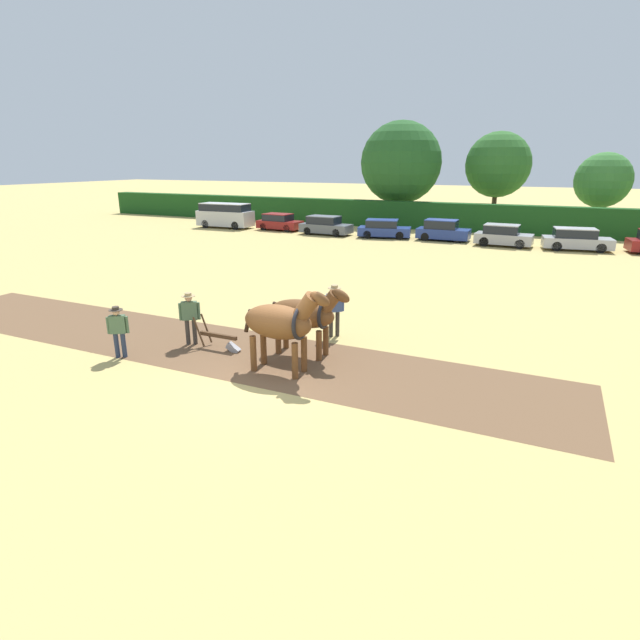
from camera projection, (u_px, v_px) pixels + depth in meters
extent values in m
plane|color=tan|center=(263.00, 382.00, 13.63)|extent=(240.00, 240.00, 0.00)
cube|color=brown|center=(195.00, 344.00, 16.41)|extent=(23.87, 4.04, 0.01)
cube|color=#194719|center=(466.00, 217.00, 42.52)|extent=(77.97, 1.32, 2.34)
cylinder|color=#423323|center=(399.00, 205.00, 47.70)|extent=(0.44, 0.44, 3.56)
sphere|color=#235623|center=(401.00, 163.00, 46.53)|extent=(7.50, 7.50, 7.50)
cylinder|color=#423323|center=(494.00, 204.00, 46.53)|extent=(0.44, 0.44, 3.84)
sphere|color=#2D6628|center=(498.00, 165.00, 45.46)|extent=(5.83, 5.83, 5.83)
cylinder|color=#4C3823|center=(598.00, 214.00, 42.27)|extent=(0.44, 0.44, 3.01)
sphere|color=#387533|center=(603.00, 180.00, 41.43)|extent=(4.49, 4.49, 4.49)
ellipsoid|color=brown|center=(278.00, 322.00, 13.90)|extent=(2.06, 1.02, 0.97)
cylinder|color=brown|center=(304.00, 354.00, 14.16)|extent=(0.18, 0.18, 1.05)
cylinder|color=brown|center=(295.00, 361.00, 13.68)|extent=(0.18, 0.18, 1.05)
cylinder|color=brown|center=(264.00, 347.00, 14.70)|extent=(0.18, 0.18, 1.05)
cylinder|color=brown|center=(253.00, 353.00, 14.21)|extent=(0.18, 0.18, 1.05)
cylinder|color=brown|center=(306.00, 308.00, 13.39)|extent=(0.84, 0.46, 0.93)
ellipsoid|color=brown|center=(320.00, 299.00, 13.13)|extent=(0.68, 0.26, 0.54)
cube|color=black|center=(312.00, 301.00, 13.25)|extent=(0.42, 0.08, 0.57)
cylinder|color=black|center=(248.00, 321.00, 14.32)|extent=(0.30, 0.12, 0.71)
torus|color=black|center=(301.00, 323.00, 13.58)|extent=(0.11, 0.97, 0.97)
ellipsoid|color=brown|center=(302.00, 314.00, 15.21)|extent=(2.16, 0.91, 0.86)
cylinder|color=brown|center=(326.00, 341.00, 15.40)|extent=(0.18, 0.18, 0.93)
cylinder|color=brown|center=(319.00, 346.00, 14.97)|extent=(0.18, 0.18, 0.93)
cylinder|color=brown|center=(286.00, 334.00, 15.96)|extent=(0.18, 0.18, 0.93)
cylinder|color=brown|center=(278.00, 339.00, 15.53)|extent=(0.18, 0.18, 0.93)
cylinder|color=brown|center=(329.00, 303.00, 14.70)|extent=(0.74, 0.41, 0.81)
ellipsoid|color=brown|center=(341.00, 296.00, 14.48)|extent=(0.68, 0.26, 0.54)
cube|color=black|center=(334.00, 298.00, 14.58)|extent=(0.37, 0.08, 0.50)
cylinder|color=black|center=(272.00, 312.00, 15.65)|extent=(0.30, 0.12, 0.71)
torus|color=black|center=(324.00, 315.00, 14.88)|extent=(0.11, 0.88, 0.88)
cube|color=#4C331E|center=(218.00, 336.00, 15.89)|extent=(1.36, 0.11, 0.12)
cube|color=#939399|center=(233.00, 348.00, 15.77)|extent=(0.48, 0.20, 0.39)
cylinder|color=#4C331E|center=(206.00, 328.00, 16.27)|extent=(0.40, 0.06, 0.96)
cylinder|color=#4C331E|center=(199.00, 332.00, 15.93)|extent=(0.40, 0.06, 0.96)
cylinder|color=#38332D|center=(195.00, 332.00, 16.32)|extent=(0.14, 0.14, 0.85)
cylinder|color=#38332D|center=(188.00, 332.00, 16.29)|extent=(0.14, 0.14, 0.85)
cube|color=#4C6B4C|center=(189.00, 311.00, 16.08)|extent=(0.52, 0.44, 0.60)
sphere|color=tan|center=(188.00, 298.00, 15.95)|extent=(0.23, 0.23, 0.23)
cylinder|color=#4C6B4C|center=(199.00, 311.00, 16.13)|extent=(0.09, 0.09, 0.57)
cylinder|color=#4C6B4C|center=(180.00, 312.00, 16.04)|extent=(0.09, 0.09, 0.57)
cylinder|color=tan|center=(188.00, 296.00, 15.93)|extent=(0.44, 0.44, 0.02)
cylinder|color=tan|center=(188.00, 294.00, 15.92)|extent=(0.22, 0.22, 0.10)
cylinder|color=#38332D|center=(337.00, 324.00, 17.08)|extent=(0.14, 0.14, 0.89)
cylinder|color=#38332D|center=(331.00, 324.00, 17.02)|extent=(0.14, 0.14, 0.89)
cube|color=#3D5184|center=(334.00, 303.00, 16.82)|extent=(0.52, 0.49, 0.63)
sphere|color=tan|center=(335.00, 290.00, 16.68)|extent=(0.24, 0.24, 0.24)
cylinder|color=#3D5184|center=(343.00, 303.00, 16.91)|extent=(0.09, 0.09, 0.59)
cylinder|color=#3D5184|center=(326.00, 304.00, 16.74)|extent=(0.09, 0.09, 0.59)
cylinder|color=tan|center=(335.00, 288.00, 16.66)|extent=(0.46, 0.46, 0.02)
cylinder|color=tan|center=(335.00, 286.00, 16.65)|extent=(0.23, 0.23, 0.10)
cylinder|color=#28334C|center=(124.00, 345.00, 15.24)|extent=(0.14, 0.14, 0.79)
cylinder|color=#28334C|center=(117.00, 345.00, 15.21)|extent=(0.14, 0.14, 0.79)
cube|color=#4C6B4C|center=(118.00, 324.00, 15.02)|extent=(0.49, 0.42, 0.56)
sphere|color=tan|center=(116.00, 312.00, 14.90)|extent=(0.21, 0.21, 0.21)
cylinder|color=#4C6B4C|center=(127.00, 325.00, 15.07)|extent=(0.09, 0.09, 0.52)
cylinder|color=#4C6B4C|center=(108.00, 325.00, 14.99)|extent=(0.09, 0.09, 0.52)
cylinder|color=#42382D|center=(116.00, 310.00, 14.88)|extent=(0.40, 0.40, 0.02)
cylinder|color=#42382D|center=(115.00, 308.00, 14.87)|extent=(0.20, 0.20, 0.10)
cube|color=#BCBCC1|center=(225.00, 218.00, 44.88)|extent=(5.08, 2.10, 1.31)
cube|color=black|center=(225.00, 207.00, 44.59)|extent=(4.47, 1.88, 0.60)
cube|color=#BCBCC1|center=(225.00, 204.00, 44.49)|extent=(4.47, 1.88, 0.06)
cylinder|color=black|center=(246.00, 223.00, 45.21)|extent=(0.73, 0.24, 0.72)
cylinder|color=black|center=(235.00, 226.00, 43.70)|extent=(0.73, 0.24, 0.72)
cylinder|color=black|center=(217.00, 222.00, 46.36)|extent=(0.73, 0.24, 0.72)
cylinder|color=black|center=(206.00, 224.00, 44.85)|extent=(0.73, 0.24, 0.72)
cube|color=maroon|center=(280.00, 224.00, 43.42)|extent=(3.96, 1.99, 0.65)
cube|color=black|center=(278.00, 217.00, 43.33)|extent=(2.41, 1.72, 0.53)
cube|color=maroon|center=(278.00, 214.00, 43.24)|extent=(2.41, 1.72, 0.06)
cylinder|color=black|center=(296.00, 226.00, 43.59)|extent=(0.64, 0.26, 0.63)
cylinder|color=black|center=(287.00, 228.00, 42.29)|extent=(0.64, 0.26, 0.63)
cylinder|color=black|center=(273.00, 225.00, 44.66)|extent=(0.64, 0.26, 0.63)
cylinder|color=black|center=(264.00, 227.00, 43.36)|extent=(0.64, 0.26, 0.63)
cube|color=#565B66|center=(326.00, 228.00, 40.77)|extent=(4.25, 1.94, 0.69)
cube|color=black|center=(324.00, 220.00, 40.67)|extent=(2.57, 1.69, 0.58)
cube|color=#565B66|center=(324.00, 216.00, 40.57)|extent=(2.57, 1.69, 0.06)
cylinder|color=black|center=(344.00, 231.00, 40.92)|extent=(0.64, 0.25, 0.63)
cylinder|color=black|center=(336.00, 233.00, 39.62)|extent=(0.64, 0.25, 0.63)
cylinder|color=black|center=(316.00, 229.00, 42.05)|extent=(0.64, 0.25, 0.63)
cylinder|color=black|center=(308.00, 231.00, 40.75)|extent=(0.64, 0.25, 0.63)
cube|color=navy|center=(384.00, 231.00, 39.15)|extent=(4.32, 2.58, 0.65)
cube|color=black|center=(382.00, 224.00, 39.01)|extent=(2.70, 2.07, 0.53)
cube|color=navy|center=(382.00, 220.00, 38.92)|extent=(2.70, 2.07, 0.06)
cylinder|color=black|center=(401.00, 233.00, 39.67)|extent=(0.65, 0.34, 0.62)
cylinder|color=black|center=(400.00, 236.00, 38.21)|extent=(0.65, 0.34, 0.62)
cylinder|color=black|center=(370.00, 232.00, 40.19)|extent=(0.65, 0.34, 0.62)
cylinder|color=black|center=(367.00, 235.00, 38.74)|extent=(0.65, 0.34, 0.62)
cube|color=navy|center=(443.00, 233.00, 37.76)|extent=(3.88, 1.75, 0.72)
cube|color=black|center=(441.00, 224.00, 37.63)|extent=(2.33, 1.57, 0.61)
cube|color=navy|center=(442.00, 220.00, 37.53)|extent=(2.33, 1.57, 0.06)
cylinder|color=black|center=(461.00, 236.00, 38.01)|extent=(0.62, 0.22, 0.62)
cylinder|color=black|center=(457.00, 239.00, 36.69)|extent=(0.62, 0.22, 0.62)
cylinder|color=black|center=(430.00, 234.00, 38.96)|extent=(0.62, 0.22, 0.62)
cylinder|color=black|center=(425.00, 237.00, 37.64)|extent=(0.62, 0.22, 0.62)
cube|color=#9E9EA8|center=(504.00, 239.00, 35.25)|extent=(3.93, 1.93, 0.70)
cube|color=black|center=(502.00, 229.00, 35.14)|extent=(2.38, 1.67, 0.57)
cube|color=#9E9EA8|center=(502.00, 225.00, 35.04)|extent=(2.38, 1.67, 0.06)
cylinder|color=black|center=(522.00, 241.00, 35.42)|extent=(0.67, 0.25, 0.66)
cylinder|color=black|center=(520.00, 244.00, 34.14)|extent=(0.67, 0.25, 0.66)
cylinder|color=black|center=(488.00, 239.00, 36.47)|extent=(0.67, 0.25, 0.66)
cylinder|color=black|center=(484.00, 242.00, 35.20)|extent=(0.67, 0.25, 0.66)
cube|color=#A8A8B2|center=(577.00, 243.00, 33.60)|extent=(4.50, 2.30, 0.68)
cube|color=black|center=(575.00, 233.00, 33.47)|extent=(2.77, 1.90, 0.56)
cube|color=#A8A8B2|center=(576.00, 229.00, 33.38)|extent=(2.77, 1.90, 0.06)
cylinder|color=black|center=(596.00, 245.00, 33.98)|extent=(0.67, 0.30, 0.64)
cylinder|color=black|center=(601.00, 248.00, 32.60)|extent=(0.67, 0.30, 0.64)
cylinder|color=black|center=(553.00, 243.00, 34.72)|extent=(0.67, 0.30, 0.64)
cylinder|color=black|center=(557.00, 246.00, 33.34)|extent=(0.67, 0.30, 0.64)
cylinder|color=black|center=(637.00, 246.00, 33.34)|extent=(0.64, 0.31, 0.62)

